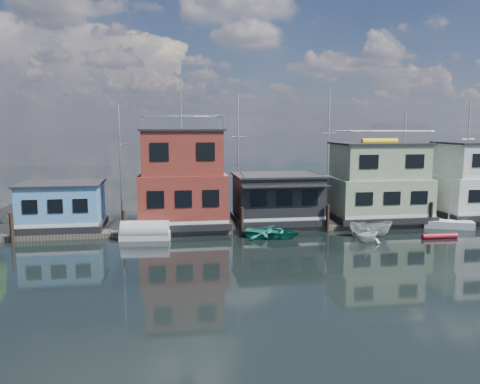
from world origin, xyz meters
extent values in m
plane|color=black|center=(0.00, 0.00, 0.00)|extent=(160.00, 160.00, 0.00)
cube|color=#595147|center=(0.00, 12.00, 0.20)|extent=(48.00, 5.00, 0.40)
cube|color=black|center=(-18.00, 12.00, 0.65)|extent=(6.40, 4.90, 0.50)
cube|color=#5D9EDE|center=(-18.00, 12.00, 2.40)|extent=(6.00, 4.50, 3.00)
cube|color=black|center=(-18.00, 12.00, 3.98)|extent=(6.30, 4.80, 0.16)
cube|color=black|center=(-8.50, 12.00, 0.65)|extent=(7.40, 5.90, 0.50)
cube|color=maroon|center=(-8.50, 12.00, 2.77)|extent=(7.00, 5.50, 3.74)
cube|color=maroon|center=(-8.50, 12.00, 6.37)|extent=(6.30, 4.95, 3.46)
cube|color=black|center=(-8.50, 12.00, 8.18)|extent=(6.65, 5.23, 0.16)
cylinder|color=silver|center=(-8.50, 12.00, 10.26)|extent=(0.08, 0.08, 4.00)
cube|color=black|center=(-0.50, 12.00, 0.65)|extent=(7.40, 5.40, 0.50)
cube|color=black|center=(-0.50, 12.00, 2.60)|extent=(7.00, 5.00, 3.40)
cube|color=black|center=(-0.50, 12.00, 4.38)|extent=(7.30, 5.30, 0.16)
cube|color=black|center=(-0.50, 9.20, 3.79)|extent=(7.00, 1.20, 0.12)
cube|color=black|center=(8.50, 12.00, 0.65)|extent=(8.40, 5.90, 0.50)
cube|color=#99AE83|center=(8.50, 12.00, 2.46)|extent=(8.00, 5.50, 3.12)
cube|color=#99AE83|center=(8.50, 12.00, 5.46)|extent=(7.20, 4.95, 2.88)
cube|color=black|center=(8.50, 12.00, 6.98)|extent=(7.60, 5.23, 0.16)
cylinder|color=yellow|center=(8.50, 12.00, 7.15)|extent=(3.20, 0.56, 0.56)
cube|color=black|center=(18.50, 12.00, 0.65)|extent=(8.40, 5.90, 0.50)
cylinder|color=#2D2116|center=(-21.00, 9.20, 1.10)|extent=(0.28, 0.28, 2.20)
cylinder|color=#2D2116|center=(-13.00, 9.20, 1.10)|extent=(0.28, 0.28, 2.20)
cylinder|color=#2D2116|center=(-4.00, 9.20, 1.10)|extent=(0.28, 0.28, 2.20)
cylinder|color=#2D2116|center=(3.00, 9.20, 1.10)|extent=(0.28, 0.28, 2.20)
cylinder|color=#2D2116|center=(12.00, 9.20, 1.10)|extent=(0.28, 0.28, 2.20)
cylinder|color=silver|center=(-14.00, 18.00, 5.25)|extent=(0.16, 0.16, 10.50)
cylinder|color=silver|center=(-14.00, 18.00, 6.83)|extent=(1.40, 0.06, 0.06)
cylinder|color=silver|center=(-3.00, 18.00, 5.75)|extent=(0.16, 0.16, 11.50)
cylinder|color=silver|center=(-3.00, 18.00, 7.48)|extent=(1.40, 0.06, 0.06)
cylinder|color=silver|center=(6.00, 18.00, 6.00)|extent=(0.16, 0.16, 12.00)
cylinder|color=silver|center=(6.00, 18.00, 7.80)|extent=(1.40, 0.06, 0.06)
cylinder|color=silver|center=(14.00, 18.00, 5.00)|extent=(0.16, 0.16, 10.00)
cylinder|color=silver|center=(14.00, 18.00, 6.50)|extent=(1.40, 0.06, 0.06)
cylinder|color=silver|center=(21.00, 18.00, 5.50)|extent=(0.16, 0.16, 11.00)
cylinder|color=silver|center=(21.00, 18.00, 7.15)|extent=(1.40, 0.06, 0.06)
cube|color=silver|center=(-11.44, 8.88, 0.31)|extent=(3.84, 1.73, 0.62)
cylinder|color=#B0B1B5|center=(-11.44, 8.88, 0.67)|extent=(3.67, 1.81, 1.51)
cube|color=silver|center=(13.50, 9.02, 0.31)|extent=(4.14, 2.73, 0.61)
cylinder|color=silver|center=(13.50, 9.02, 3.42)|extent=(0.12, 0.12, 5.61)
cube|color=silver|center=(13.50, 9.02, 1.66)|extent=(0.52, 1.15, 0.05)
imported|color=silver|center=(4.86, 5.61, 0.60)|extent=(2.91, 2.76, 1.20)
imported|color=silver|center=(5.70, 7.00, 0.63)|extent=(3.43, 1.91, 1.25)
cylinder|color=#B61325|center=(10.65, 5.64, 0.20)|extent=(2.77, 0.46, 0.41)
imported|color=#238070|center=(-1.85, 7.88, 0.44)|extent=(5.04, 4.33, 0.88)
camera|label=1|loc=(-9.60, -26.29, 8.46)|focal=35.00mm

